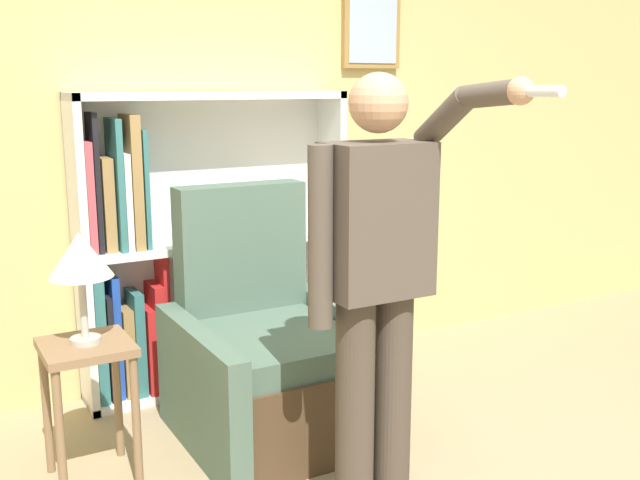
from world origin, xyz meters
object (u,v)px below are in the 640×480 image
Objects in this scene: armchair at (269,361)px; person_standing at (377,274)px; table_lamp at (80,258)px; side_table at (88,374)px; bookcase at (181,254)px.

person_standing is at bearing -86.08° from armchair.
person_standing reaches higher than table_lamp.
person_standing is 3.65× the size of table_lamp.
table_lamp is at bearing 180.00° from side_table.
bookcase is 1.57m from person_standing.
side_table is 0.50m from table_lamp.
armchair reaches higher than table_lamp.
armchair reaches higher than side_table.
armchair is 1.92× the size of side_table.
bookcase is at bearing 48.05° from side_table.
bookcase is 1.38× the size of armchair.
side_table is at bearing 139.17° from person_standing.
table_lamp is at bearing 139.17° from person_standing.
armchair is 2.52× the size of table_lamp.
bookcase reaches higher than armchair.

